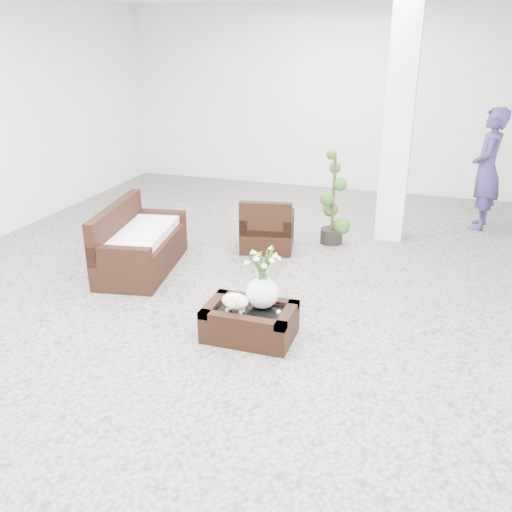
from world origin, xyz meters
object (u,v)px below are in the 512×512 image
(loveseat, at_px, (141,238))
(topiary, at_px, (333,198))
(armchair, at_px, (268,223))
(coffee_table, at_px, (250,323))

(loveseat, distance_m, topiary, 2.84)
(armchair, xyz_separation_m, loveseat, (-1.35, -1.26, 0.05))
(armchair, distance_m, topiary, 1.04)
(armchair, xyz_separation_m, topiary, (0.84, 0.53, 0.30))
(coffee_table, relative_size, armchair, 1.16)
(armchair, bearing_deg, topiary, -159.06)
(coffee_table, relative_size, topiary, 0.65)
(coffee_table, distance_m, armchair, 2.60)
(topiary, bearing_deg, loveseat, -140.74)
(topiary, bearing_deg, armchair, -147.96)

